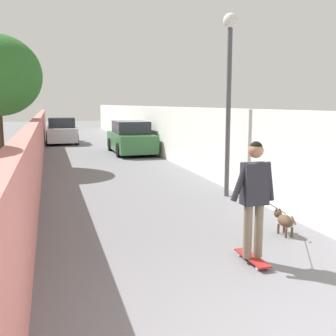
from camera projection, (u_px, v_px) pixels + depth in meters
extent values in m
plane|color=slate|center=(106.00, 160.00, 16.96)|extent=(80.00, 80.00, 0.00)
cube|color=#CC726B|center=(37.00, 146.00, 14.18)|extent=(48.00, 0.30, 1.81)
cube|color=white|center=(181.00, 136.00, 15.63)|extent=(48.00, 0.30, 2.23)
cylinder|color=#473523|center=(1.00, 136.00, 14.73)|extent=(0.21, 0.21, 2.41)
cylinder|color=#4C4C51|center=(228.00, 114.00, 10.13)|extent=(0.12, 0.12, 4.20)
sphere|color=silver|center=(230.00, 20.00, 9.77)|extent=(0.36, 0.36, 0.36)
cube|color=maroon|center=(252.00, 258.00, 6.07)|extent=(0.80, 0.21, 0.02)
cylinder|color=beige|center=(239.00, 254.00, 6.32)|extent=(0.06, 0.03, 0.06)
cylinder|color=beige|center=(247.00, 253.00, 6.36)|extent=(0.06, 0.03, 0.06)
cylinder|color=beige|center=(257.00, 268.00, 5.79)|extent=(0.06, 0.03, 0.06)
cylinder|color=beige|center=(266.00, 267.00, 5.83)|extent=(0.06, 0.03, 0.06)
cylinder|color=#726651|center=(248.00, 231.00, 5.98)|extent=(0.13, 0.13, 0.82)
cylinder|color=#726651|center=(259.00, 230.00, 6.03)|extent=(0.13, 0.13, 0.82)
cube|color=#26262D|center=(255.00, 184.00, 5.89)|extent=(0.23, 0.38, 0.62)
cylinder|color=#26262D|center=(240.00, 182.00, 5.81)|extent=(0.09, 0.28, 0.58)
cylinder|color=#26262D|center=(269.00, 181.00, 5.96)|extent=(0.09, 0.18, 0.59)
sphere|color=#9E7051|center=(256.00, 150.00, 5.81)|extent=(0.22, 0.22, 0.22)
sphere|color=black|center=(256.00, 148.00, 5.81)|extent=(0.19, 0.19, 0.19)
ellipsoid|color=brown|center=(285.00, 221.00, 7.29)|extent=(0.39, 0.23, 0.22)
sphere|color=brown|center=(278.00, 214.00, 7.52)|extent=(0.15, 0.15, 0.15)
cone|color=black|center=(276.00, 210.00, 7.49)|extent=(0.05, 0.05, 0.06)
cone|color=black|center=(280.00, 209.00, 7.52)|extent=(0.05, 0.05, 0.06)
cylinder|color=brown|center=(278.00, 229.00, 7.42)|extent=(0.04, 0.04, 0.18)
cylinder|color=brown|center=(284.00, 228.00, 7.45)|extent=(0.04, 0.04, 0.18)
cylinder|color=brown|center=(286.00, 233.00, 7.18)|extent=(0.04, 0.04, 0.18)
cylinder|color=brown|center=(292.00, 232.00, 7.22)|extent=(0.04, 0.04, 0.18)
cylinder|color=brown|center=(294.00, 220.00, 7.04)|extent=(0.13, 0.03, 0.13)
cylinder|color=black|center=(272.00, 205.00, 6.59)|extent=(0.99, 1.19, 0.66)
cube|color=#336B38|center=(131.00, 142.00, 19.36)|extent=(4.21, 1.70, 0.80)
cube|color=#262B33|center=(131.00, 127.00, 19.26)|extent=(2.19, 1.50, 0.60)
cylinder|color=black|center=(111.00, 144.00, 20.42)|extent=(0.64, 0.22, 0.64)
cylinder|color=black|center=(141.00, 144.00, 20.86)|extent=(0.64, 0.22, 0.64)
cylinder|color=black|center=(119.00, 150.00, 17.94)|extent=(0.64, 0.22, 0.64)
cylinder|color=black|center=(154.00, 149.00, 18.38)|extent=(0.64, 0.22, 0.64)
cube|color=silver|center=(62.00, 134.00, 24.24)|extent=(3.84, 1.70, 0.80)
cube|color=#262B33|center=(61.00, 123.00, 24.14)|extent=(2.00, 1.50, 0.60)
cylinder|color=black|center=(48.00, 137.00, 25.19)|extent=(0.64, 0.22, 0.64)
cylinder|color=black|center=(74.00, 136.00, 25.63)|extent=(0.64, 0.22, 0.64)
cylinder|color=black|center=(48.00, 140.00, 22.93)|extent=(0.64, 0.22, 0.64)
cylinder|color=black|center=(77.00, 139.00, 23.37)|extent=(0.64, 0.22, 0.64)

